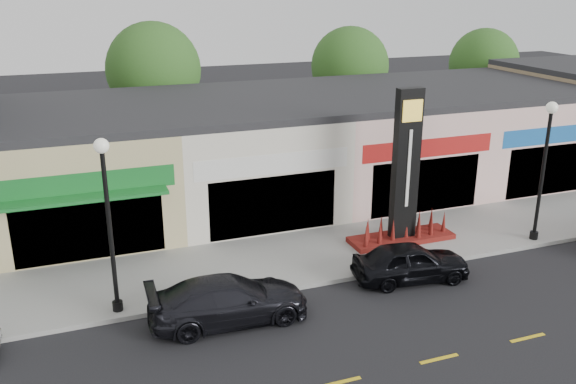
{
  "coord_description": "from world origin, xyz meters",
  "views": [
    {
      "loc": [
        -8.85,
        -14.95,
        9.75
      ],
      "look_at": [
        -1.82,
        4.0,
        2.8
      ],
      "focal_mm": 38.0,
      "sensor_mm": 36.0,
      "label": 1
    }
  ],
  "objects_px": {
    "lamp_west_near": "(108,210)",
    "pylon_sign": "(404,189)",
    "car_dark_sedan": "(229,300)",
    "car_black_sedan": "(411,262)",
    "lamp_east_near": "(545,158)"
  },
  "relations": [
    {
      "from": "lamp_east_near",
      "to": "car_black_sedan",
      "type": "bearing_deg",
      "value": -169.9
    },
    {
      "from": "lamp_west_near",
      "to": "car_black_sedan",
      "type": "height_order",
      "value": "lamp_west_near"
    },
    {
      "from": "lamp_west_near",
      "to": "pylon_sign",
      "type": "xyz_separation_m",
      "value": [
        11.0,
        1.7,
        -1.2
      ]
    },
    {
      "from": "lamp_west_near",
      "to": "car_black_sedan",
      "type": "distance_m",
      "value": 10.16
    },
    {
      "from": "car_black_sedan",
      "to": "pylon_sign",
      "type": "bearing_deg",
      "value": -17.18
    },
    {
      "from": "lamp_east_near",
      "to": "car_black_sedan",
      "type": "relative_size",
      "value": 1.37
    },
    {
      "from": "lamp_east_near",
      "to": "pylon_sign",
      "type": "xyz_separation_m",
      "value": [
        -5.0,
        1.7,
        -1.2
      ]
    },
    {
      "from": "car_dark_sedan",
      "to": "lamp_west_near",
      "type": "bearing_deg",
      "value": 65.39
    },
    {
      "from": "lamp_west_near",
      "to": "pylon_sign",
      "type": "relative_size",
      "value": 0.91
    },
    {
      "from": "lamp_west_near",
      "to": "lamp_east_near",
      "type": "relative_size",
      "value": 1.0
    },
    {
      "from": "pylon_sign",
      "to": "car_dark_sedan",
      "type": "relative_size",
      "value": 1.24
    },
    {
      "from": "lamp_west_near",
      "to": "lamp_east_near",
      "type": "distance_m",
      "value": 16.0
    },
    {
      "from": "lamp_east_near",
      "to": "pylon_sign",
      "type": "height_order",
      "value": "pylon_sign"
    },
    {
      "from": "pylon_sign",
      "to": "car_dark_sedan",
      "type": "bearing_deg",
      "value": -157.55
    },
    {
      "from": "lamp_west_near",
      "to": "lamp_east_near",
      "type": "bearing_deg",
      "value": 0.0
    }
  ]
}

